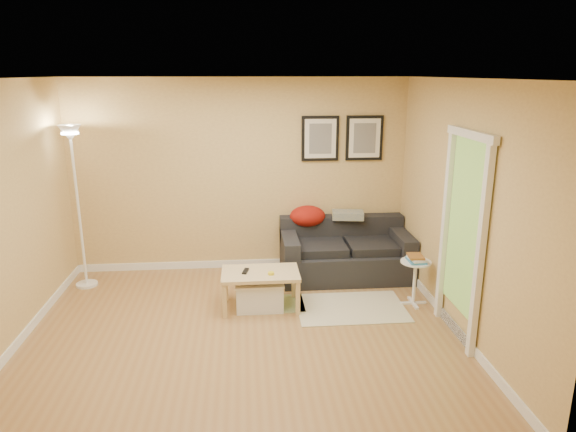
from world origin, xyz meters
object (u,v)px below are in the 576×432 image
(book_stack, at_px, (416,258))
(floor_lamp, at_px, (79,212))
(side_table, at_px, (414,283))
(sofa, at_px, (346,250))
(coffee_table, at_px, (261,290))
(storage_bin, at_px, (260,294))

(book_stack, relative_size, floor_lamp, 0.12)
(side_table, height_order, floor_lamp, floor_lamp)
(sofa, xyz_separation_m, floor_lamp, (-3.38, -0.03, 0.60))
(sofa, height_order, side_table, sofa)
(sofa, distance_m, coffee_table, 1.46)
(storage_bin, xyz_separation_m, side_table, (1.82, -0.06, 0.10))
(coffee_table, xyz_separation_m, book_stack, (1.80, -0.08, 0.36))
(sofa, bearing_deg, side_table, -55.50)
(floor_lamp, bearing_deg, storage_bin, -20.99)
(side_table, bearing_deg, floor_lamp, 167.36)
(side_table, distance_m, floor_lamp, 4.18)
(sofa, height_order, book_stack, sofa)
(coffee_table, height_order, storage_bin, coffee_table)
(coffee_table, bearing_deg, floor_lamp, 168.12)
(book_stack, bearing_deg, floor_lamp, -177.49)
(sofa, relative_size, coffee_table, 1.92)
(sofa, bearing_deg, book_stack, -55.96)
(sofa, bearing_deg, floor_lamp, -179.50)
(coffee_table, relative_size, floor_lamp, 0.43)
(coffee_table, bearing_deg, sofa, 45.55)
(floor_lamp, bearing_deg, book_stack, -12.82)
(storage_bin, bearing_deg, sofa, 36.55)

